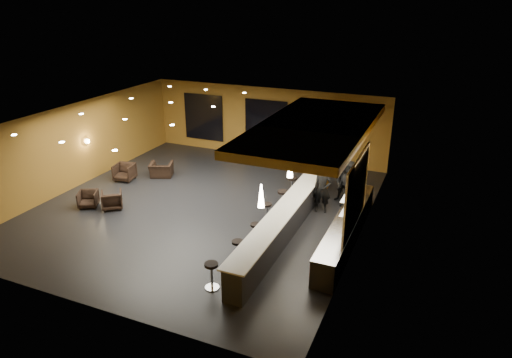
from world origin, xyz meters
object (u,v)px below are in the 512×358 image
at_px(pendant_1, 290,167).
at_px(staff_c, 349,184).
at_px(armchair_c, 125,172).
at_px(bar_stool_5, 292,184).
at_px(armchair_a, 88,199).
at_px(column, 322,149).
at_px(pendant_0, 261,196).
at_px(bar_stool_4, 283,198).
at_px(bar_stool_1, 238,248).
at_px(armchair_d, 161,170).
at_px(prep_counter, 346,230).
at_px(staff_b, 344,184).
at_px(bar_stool_2, 256,231).
at_px(bar_stool_0, 212,272).
at_px(armchair_b, 112,200).
at_px(pendant_2, 312,146).
at_px(staff_a, 322,189).
at_px(bar_counter, 284,224).
at_px(bar_stool_3, 267,210).

relative_size(pendant_1, staff_c, 0.38).
xyz_separation_m(armchair_c, bar_stool_5, (7.37, 1.20, 0.17)).
bearing_deg(armchair_a, pendant_1, -18.98).
relative_size(column, pendant_0, 5.00).
relative_size(armchair_a, bar_stool_4, 0.87).
relative_size(column, armchair_c, 4.24).
bearing_deg(armchair_a, bar_stool_1, -38.42).
distance_m(armchair_c, armchair_d, 1.60).
height_order(armchair_d, bar_stool_4, bar_stool_4).
bearing_deg(bar_stool_4, column, 74.88).
height_order(prep_counter, armchair_d, prep_counter).
height_order(staff_b, bar_stool_2, staff_b).
xyz_separation_m(pendant_0, bar_stool_0, (-0.85, -1.52, -1.84)).
bearing_deg(armchair_d, bar_stool_1, 118.96).
relative_size(pendant_1, staff_b, 0.45).
bearing_deg(staff_c, armchair_a, -135.34).
bearing_deg(prep_counter, pendant_1, 180.00).
relative_size(armchair_b, bar_stool_0, 0.95).
height_order(prep_counter, column, column).
bearing_deg(armchair_a, pendant_2, -2.26).
bearing_deg(staff_a, bar_stool_2, -124.89).
height_order(bar_counter, pendant_1, pendant_1).
bearing_deg(pendant_2, column, 90.00).
bearing_deg(pendant_2, armchair_b, -153.20).
bearing_deg(pendant_0, bar_stool_4, 100.59).
bearing_deg(pendant_0, armchair_a, 170.53).
height_order(staff_c, bar_stool_0, staff_c).
distance_m(prep_counter, armchair_c, 10.31).
bearing_deg(prep_counter, pendant_2, 128.66).
bearing_deg(pendant_1, armchair_c, 169.16).
xyz_separation_m(column, bar_stool_2, (-0.70, -5.36, -1.29)).
height_order(bar_counter, pendant_0, pendant_0).
bearing_deg(pendant_2, bar_stool_2, -100.49).
bearing_deg(bar_stool_2, bar_stool_0, -93.15).
relative_size(staff_b, armchair_a, 2.19).
bearing_deg(bar_counter, bar_stool_3, 138.86).
bearing_deg(bar_counter, bar_stool_0, -103.55).
bearing_deg(prep_counter, bar_stool_0, -125.34).
distance_m(staff_a, bar_stool_0, 6.13).
distance_m(armchair_d, bar_stool_2, 7.35).
xyz_separation_m(bar_stool_1, bar_stool_4, (0.03, 3.91, 0.05)).
distance_m(pendant_2, staff_c, 2.07).
height_order(pendant_2, armchair_d, pendant_2).
distance_m(prep_counter, armchair_d, 9.32).
xyz_separation_m(bar_stool_3, bar_stool_5, (0.12, 2.45, 0.08)).
relative_size(prep_counter, staff_b, 3.87).
height_order(pendant_1, pendant_2, same).
distance_m(column, bar_stool_0, 8.25).
bearing_deg(bar_stool_2, pendant_0, -60.64).
bearing_deg(pendant_1, bar_stool_1, -106.87).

